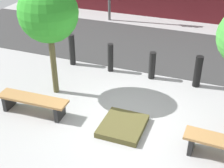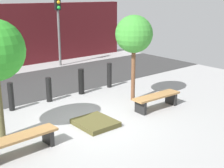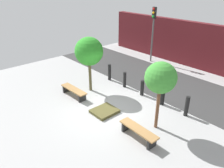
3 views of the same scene
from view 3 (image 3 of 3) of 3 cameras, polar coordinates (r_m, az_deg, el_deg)
ground_plane at (r=10.63m, az=-1.11°, el=-7.03°), size 18.00×18.00×0.00m
road_strip at (r=13.84m, az=14.13°, el=0.32°), size 18.00×4.16×0.01m
building_facade at (r=16.42m, az=22.40°, el=9.00°), size 16.20×0.50×3.15m
bench_left at (r=11.93m, az=-9.94°, el=-1.78°), size 1.85×0.50×0.45m
bench_right at (r=8.85m, az=6.93°, el=-12.19°), size 1.77×0.51×0.46m
planter_bed at (r=10.49m, az=-1.97°, el=-7.11°), size 1.00×1.14×0.14m
tree_behind_left_bench at (r=11.76m, az=-6.04°, el=8.40°), size 1.53×1.53×3.07m
tree_behind_right_bench at (r=8.62m, az=12.59°, el=1.48°), size 1.26×1.26×2.95m
bollard_far_left at (r=13.65m, az=-0.66°, el=3.11°), size 0.19×0.19×1.03m
bollard_left at (r=12.77m, az=3.33°, el=1.15°), size 0.18×0.18×0.92m
bollard_center at (r=11.96m, az=7.88°, el=-1.00°), size 0.20×0.20×0.86m
bollard_right at (r=11.22m, az=13.08°, el=-3.07°), size 0.22×0.22×0.95m
bollard_far_right at (r=10.62m, az=18.95°, el=-5.51°), size 0.19×0.19×0.99m
traffic_light_west at (r=16.67m, az=10.72°, el=14.87°), size 0.28×0.27×4.02m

